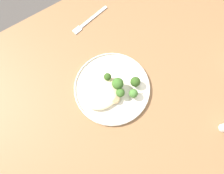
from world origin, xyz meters
TOP-DOWN VIEW (x-y plane):
  - ground at (0.00, 0.00)m, footprint 6.00×6.00m
  - wooden_dining_table at (0.00, 0.00)m, footprint 1.40×1.00m
  - dinner_plate at (0.04, -0.04)m, footprint 0.29×0.29m
  - noodle_bed at (0.09, -0.04)m, footprint 0.15×0.12m
  - seared_scallop_on_noodles at (0.06, 0.01)m, footprint 0.03×0.03m
  - seared_scallop_large_seared at (0.10, -0.08)m, footprint 0.03×0.03m
  - seared_scallop_left_edge at (0.13, -0.02)m, footprint 0.03×0.03m
  - seared_scallop_rear_pale at (0.09, -0.06)m, footprint 0.03×0.03m
  - seared_scallop_half_hidden at (0.09, -0.03)m, footprint 0.03×0.03m
  - broccoli_floret_rear_charred at (-0.01, 0.03)m, footprint 0.03×0.03m
  - broccoli_floret_small_sprig at (0.04, -0.07)m, footprint 0.03×0.03m
  - broccoli_floret_beside_noodles at (0.02, -0.03)m, footprint 0.04×0.04m
  - broccoli_floret_tall_stalk at (-0.04, -0.00)m, footprint 0.04×0.04m
  - broccoli_floret_center_pile at (0.03, 0.01)m, footprint 0.03×0.03m
  - onion_sliver_long_sliver at (-0.02, 0.04)m, footprint 0.06×0.01m
  - onion_sliver_pale_crescent at (-0.01, -0.03)m, footprint 0.03×0.05m
  - dinner_fork at (-0.04, -0.34)m, footprint 0.19×0.05m

SIDE VIEW (x-z plane):
  - ground at x=0.00m, z-range 0.00..0.00m
  - wooden_dining_table at x=0.00m, z-range 0.29..1.03m
  - dinner_fork at x=-0.04m, z-range 0.74..0.74m
  - dinner_plate at x=0.04m, z-range 0.74..0.76m
  - onion_sliver_long_sliver at x=-0.02m, z-range 0.75..0.76m
  - onion_sliver_pale_crescent at x=-0.01m, z-range 0.75..0.76m
  - seared_scallop_large_seared at x=0.10m, z-range 0.75..0.77m
  - seared_scallop_rear_pale at x=0.09m, z-range 0.75..0.77m
  - seared_scallop_left_edge at x=0.13m, z-range 0.75..0.77m
  - seared_scallop_half_hidden at x=0.09m, z-range 0.75..0.77m
  - seared_scallop_on_noodles at x=0.06m, z-range 0.75..0.77m
  - noodle_bed at x=0.09m, z-range 0.75..0.78m
  - broccoli_floret_rear_charred at x=-0.01m, z-range 0.75..0.80m
  - broccoli_floret_tall_stalk at x=-0.04m, z-range 0.75..0.80m
  - broccoli_floret_small_sprig at x=0.04m, z-range 0.76..0.80m
  - broccoli_floret_center_pile at x=0.03m, z-range 0.76..0.81m
  - broccoli_floret_beside_noodles at x=0.02m, z-range 0.76..0.83m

